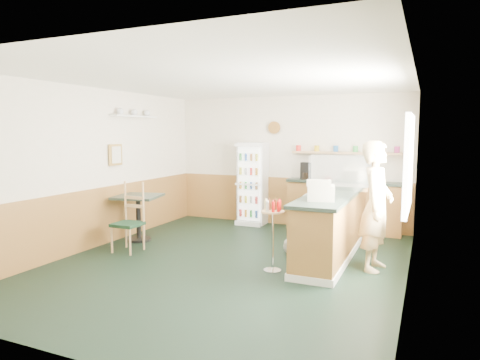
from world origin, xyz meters
The scene contains 13 objects.
ground centered at (0.00, 0.00, 0.00)m, with size 6.00×6.00×0.00m, color black.
room_envelope centered at (-0.23, 0.73, 1.52)m, with size 5.04×6.02×2.72m.
service_counter centered at (1.35, 1.07, 0.46)m, with size 0.68×3.01×1.01m.
back_counter centered at (1.19, 2.80, 0.55)m, with size 2.24×0.42×1.69m.
drinks_fridge centered at (-0.71, 2.74, 0.87)m, with size 0.57×0.51×1.74m.
display_case centered at (1.35, 1.57, 1.28)m, with size 0.97×0.51×0.55m.
cash_register centered at (1.35, 0.21, 1.11)m, with size 0.36×0.38×0.21m, color beige.
shopkeeper centered at (2.05, 0.58, 0.92)m, with size 0.61×0.44×1.84m, color tan.
condiment_stand centered at (0.74, -0.07, 0.66)m, with size 0.32×0.32×1.00m.
newspaper_rack centered at (0.99, 0.96, 0.61)m, with size 0.10×0.48×0.76m.
cafe_table centered at (-2.05, 0.58, 0.58)m, with size 0.90×0.90×0.83m.
cafe_chair centered at (-1.77, 0.02, 0.59)m, with size 0.43×0.43×1.14m.
dog_doorstop centered at (0.71, 0.85, 0.13)m, with size 0.22×0.28×0.26m.
Camera 1 is at (2.68, -5.62, 1.94)m, focal length 32.00 mm.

